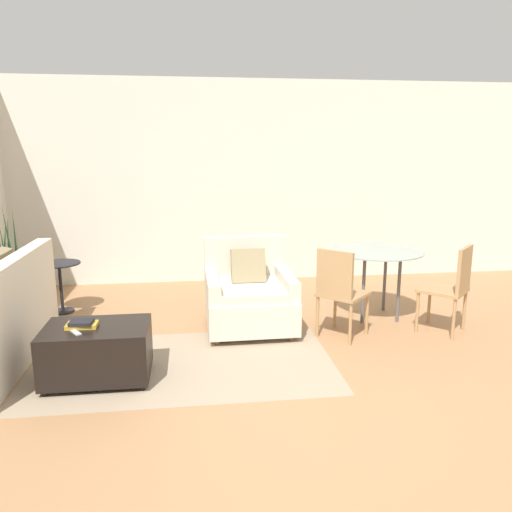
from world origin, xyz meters
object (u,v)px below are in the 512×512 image
side_table (60,277)px  dining_chair_near_right (452,283)px  dining_table (376,259)px  book_stack (82,324)px  dining_chair_near_left (339,288)px  tv_remote_primary (76,332)px  potted_plant (11,292)px  armchair (249,296)px  ottoman (97,351)px

side_table → dining_chair_near_right: bearing=-16.4°
dining_table → dining_chair_near_right: dining_chair_near_right is taller
book_stack → dining_chair_near_left: (2.28, 0.62, 0.04)m
book_stack → tv_remote_primary: size_ratio=1.80×
dining_chair_near_left → dining_table: bearing=45.0°
potted_plant → dining_table: 4.03m
armchair → side_table: 2.20m
side_table → dining_chair_near_right: 4.23m
dining_chair_near_left → side_table: bearing=157.6°
tv_remote_primary → armchair: bearing=38.4°
ottoman → dining_chair_near_right: (3.34, 0.62, 0.27)m
ottoman → dining_table: (2.76, 1.20, 0.41)m
tv_remote_primary → potted_plant: size_ratio=0.10×
book_stack → dining_chair_near_left: size_ratio=0.27×
book_stack → potted_plant: 2.06m
armchair → book_stack: bearing=-144.2°
potted_plant → side_table: potted_plant is taller
dining_table → dining_chair_near_right: bearing=-45.0°
book_stack → dining_table: dining_table is taller
armchair → tv_remote_primary: size_ratio=7.09×
armchair → potted_plant: size_ratio=0.73×
armchair → ottoman: armchair is taller
dining_chair_near_right → book_stack: bearing=-169.7°
book_stack → tv_remote_primary: 0.13m
potted_plant → dining_table: (3.98, -0.51, 0.37)m
armchair → side_table: bearing=159.5°
potted_plant → dining_chair_near_left: (3.40, -1.10, 0.23)m
book_stack → tv_remote_primary: bearing=-99.5°
dining_table → dining_chair_near_left: (-0.58, -0.58, -0.14)m
tv_remote_primary → dining_chair_near_left: dining_chair_near_left is taller
tv_remote_primary → dining_chair_near_left: size_ratio=0.15×
ottoman → book_stack: bearing=-177.5°
ottoman → book_stack: 0.25m
tv_remote_primary → potted_plant: (-1.09, 1.84, -0.17)m
book_stack → dining_chair_near_right: dining_chair_near_right is taller
tv_remote_primary → dining_chair_near_right: dining_chair_near_right is taller
armchair → dining_chair_near_right: armchair is taller
ottoman → dining_table: size_ratio=0.82×
ottoman → dining_chair_near_right: 3.41m
armchair → dining_chair_near_right: (2.00, -0.42, 0.18)m
side_table → dining_chair_near_left: dining_chair_near_left is taller
side_table → ottoman: bearing=-68.5°
side_table → dining_chair_near_right: size_ratio=0.64×
side_table → dining_table: bearing=-9.9°
book_stack → dining_table: bearing=22.8°
tv_remote_primary → dining_table: bearing=24.7°
dining_chair_near_right → side_table: bearing=163.6°
potted_plant → dining_chair_near_right: 4.70m
armchair → book_stack: size_ratio=3.93×
dining_chair_near_left → tv_remote_primary: bearing=-162.0°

